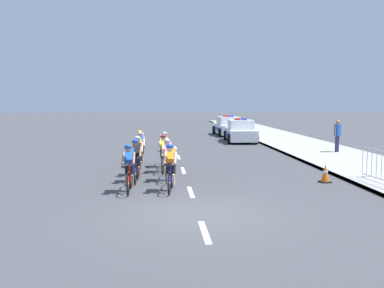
% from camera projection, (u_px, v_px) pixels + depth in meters
% --- Properties ---
extents(ground_plane, '(160.00, 160.00, 0.00)m').
position_uv_depth(ground_plane, '(198.00, 214.00, 10.69)').
color(ground_plane, '#424247').
extents(sidewalk_slab, '(4.40, 60.00, 0.12)m').
position_uv_depth(sidewalk_slab, '(306.00, 147.00, 25.17)').
color(sidewalk_slab, '#A3A099').
rests_on(sidewalk_slab, ground).
extents(kerb_edge, '(0.16, 60.00, 0.13)m').
position_uv_depth(kerb_edge, '(272.00, 147.00, 25.01)').
color(kerb_edge, '#9E9E99').
rests_on(kerb_edge, ground).
extents(lane_markings_centre, '(0.14, 17.60, 0.01)m').
position_uv_depth(lane_markings_centre, '(183.00, 170.00, 17.14)').
color(lane_markings_centre, white).
rests_on(lane_markings_centre, ground).
extents(cyclist_lead, '(0.42, 1.72, 1.56)m').
position_uv_depth(cyclist_lead, '(129.00, 167.00, 13.06)').
color(cyclist_lead, black).
rests_on(cyclist_lead, ground).
extents(cyclist_second, '(0.46, 1.72, 1.56)m').
position_uv_depth(cyclist_second, '(171.00, 167.00, 13.17)').
color(cyclist_second, black).
rests_on(cyclist_second, ground).
extents(cyclist_third, '(0.42, 1.72, 1.56)m').
position_uv_depth(cyclist_third, '(136.00, 160.00, 14.67)').
color(cyclist_third, black).
rests_on(cyclist_third, ground).
extents(cyclist_fourth, '(0.44, 1.72, 1.56)m').
position_uv_depth(cyclist_fourth, '(168.00, 159.00, 14.88)').
color(cyclist_fourth, black).
rests_on(cyclist_fourth, ground).
extents(cyclist_fifth, '(0.42, 1.72, 1.56)m').
position_uv_depth(cyclist_fifth, '(138.00, 155.00, 15.93)').
color(cyclist_fifth, black).
rests_on(cyclist_fifth, ground).
extents(cyclist_sixth, '(0.45, 1.72, 1.56)m').
position_uv_depth(cyclist_sixth, '(164.00, 153.00, 16.64)').
color(cyclist_sixth, black).
rests_on(cyclist_sixth, ground).
extents(cyclist_seventh, '(0.42, 1.72, 1.56)m').
position_uv_depth(cyclist_seventh, '(140.00, 149.00, 17.95)').
color(cyclist_seventh, black).
rests_on(cyclist_seventh, ground).
extents(cyclist_eighth, '(0.45, 1.72, 1.56)m').
position_uv_depth(cyclist_eighth, '(164.00, 149.00, 17.94)').
color(cyclist_eighth, black).
rests_on(cyclist_eighth, ground).
extents(cyclist_ninth, '(0.45, 1.72, 1.56)m').
position_uv_depth(cyclist_ninth, '(140.00, 146.00, 18.91)').
color(cyclist_ninth, black).
rests_on(cyclist_ninth, ground).
extents(police_car_nearest, '(2.22, 4.51, 1.59)m').
position_uv_depth(police_car_nearest, '(240.00, 132.00, 28.66)').
color(police_car_nearest, white).
rests_on(police_car_nearest, ground).
extents(police_car_second, '(2.13, 4.46, 1.59)m').
position_uv_depth(police_car_second, '(228.00, 127.00, 33.78)').
color(police_car_second, white).
rests_on(police_car_second, ground).
extents(crowd_barrier_front, '(0.64, 2.32, 1.07)m').
position_uv_depth(crowd_barrier_front, '(381.00, 167.00, 13.94)').
color(crowd_barrier_front, '#B7BABF').
rests_on(crowd_barrier_front, sidewalk_slab).
extents(traffic_cone_near, '(0.36, 0.36, 0.64)m').
position_uv_depth(traffic_cone_near, '(325.00, 174.00, 14.66)').
color(traffic_cone_near, black).
rests_on(traffic_cone_near, ground).
extents(spectator_closest, '(0.45, 0.40, 1.68)m').
position_uv_depth(spectator_closest, '(337.00, 134.00, 22.13)').
color(spectator_closest, '#23284C').
rests_on(spectator_closest, sidewalk_slab).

